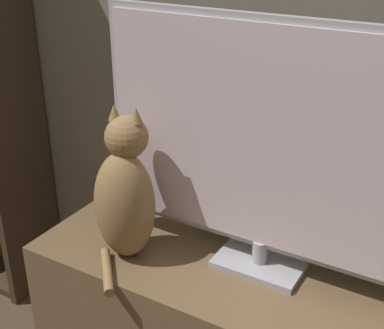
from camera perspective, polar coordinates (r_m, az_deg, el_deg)
tv at (r=1.43m, az=8.02°, el=1.85°), size 1.00×0.15×0.73m
cat at (r=1.57m, az=-7.10°, el=-3.26°), size 0.20×0.31×0.46m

